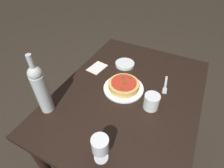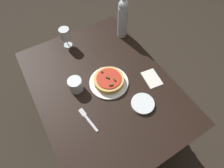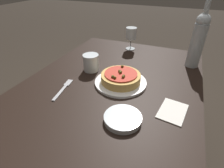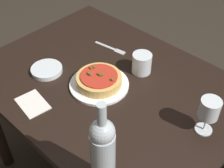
# 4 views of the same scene
# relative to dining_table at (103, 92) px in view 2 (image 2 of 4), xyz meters

# --- Properties ---
(ground_plane) EXTENTS (14.00, 14.00, 0.00)m
(ground_plane) POSITION_rel_dining_table_xyz_m (0.00, 0.00, -0.62)
(ground_plane) COLOR #2D261E
(dining_table) EXTENTS (1.12, 0.83, 0.72)m
(dining_table) POSITION_rel_dining_table_xyz_m (0.00, 0.00, 0.00)
(dining_table) COLOR black
(dining_table) RESTS_ON ground_plane
(dinner_plate) EXTENTS (0.25, 0.25, 0.01)m
(dinner_plate) POSITION_rel_dining_table_xyz_m (-0.01, -0.04, 0.11)
(dinner_plate) COLOR white
(dinner_plate) RESTS_ON dining_table
(pizza) EXTENTS (0.19, 0.19, 0.06)m
(pizza) POSITION_rel_dining_table_xyz_m (-0.01, -0.04, 0.14)
(pizza) COLOR tan
(pizza) RESTS_ON dinner_plate
(wine_glass) EXTENTS (0.07, 0.07, 0.15)m
(wine_glass) POSITION_rel_dining_table_xyz_m (0.44, 0.05, 0.21)
(wine_glass) COLOR silver
(wine_glass) RESTS_ON dining_table
(wine_bottle) EXTENTS (0.07, 0.07, 0.35)m
(wine_bottle) POSITION_rel_dining_table_xyz_m (0.33, -0.36, 0.26)
(wine_bottle) COLOR #B2BCC1
(wine_bottle) RESTS_ON dining_table
(water_cup) EXTENTS (0.09, 0.09, 0.09)m
(water_cup) POSITION_rel_dining_table_xyz_m (0.06, 0.15, 0.15)
(water_cup) COLOR silver
(water_cup) RESTS_ON dining_table
(side_bowl) EXTENTS (0.14, 0.14, 0.02)m
(side_bowl) POSITION_rel_dining_table_xyz_m (-0.25, -0.14, 0.11)
(side_bowl) COLOR silver
(side_bowl) RESTS_ON dining_table
(fork) EXTENTS (0.17, 0.05, 0.00)m
(fork) POSITION_rel_dining_table_xyz_m (-0.16, 0.19, 0.10)
(fork) COLOR #B7B7BC
(fork) RESTS_ON dining_table
(paper_napkin) EXTENTS (0.15, 0.11, 0.00)m
(paper_napkin) POSITION_rel_dining_table_xyz_m (-0.12, -0.30, 0.10)
(paper_napkin) COLOR silver
(paper_napkin) RESTS_ON dining_table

